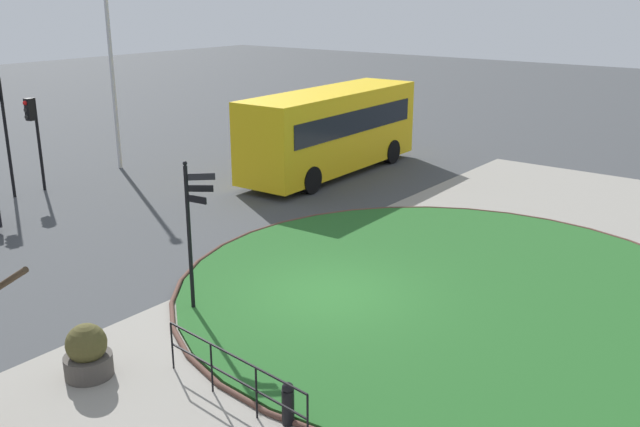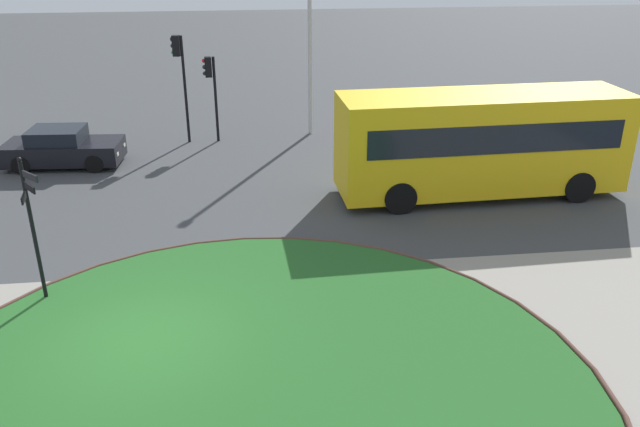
# 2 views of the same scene
# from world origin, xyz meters

# --- Properties ---
(ground) EXTENTS (120.00, 120.00, 0.00)m
(ground) POSITION_xyz_m (0.00, 0.00, 0.00)
(ground) COLOR #3D3F42
(sidewalk_paving) EXTENTS (32.00, 8.86, 0.02)m
(sidewalk_paving) POSITION_xyz_m (0.00, -1.57, 0.01)
(sidewalk_paving) COLOR gray
(sidewalk_paving) RESTS_ON ground
(grass_island) EXTENTS (13.14, 13.14, 0.10)m
(grass_island) POSITION_xyz_m (2.10, -2.10, 0.05)
(grass_island) COLOR #235B23
(grass_island) RESTS_ON ground
(grass_kerb_ring) EXTENTS (13.45, 13.45, 0.11)m
(grass_kerb_ring) POSITION_xyz_m (2.10, -2.10, 0.06)
(grass_kerb_ring) COLOR brown
(grass_kerb_ring) RESTS_ON ground
(signpost_directional) EXTENTS (0.50, 0.57, 3.50)m
(signpost_directional) POSITION_xyz_m (-2.45, 1.95, 2.03)
(signpost_directional) COLOR black
(signpost_directional) RESTS_ON ground
(bollard_foreground) EXTENTS (0.21, 0.21, 0.80)m
(bollard_foreground) POSITION_xyz_m (-4.55, -2.53, 0.41)
(bollard_foreground) COLOR black
(bollard_foreground) RESTS_ON ground
(railing_grass_edge) EXTENTS (0.40, 3.62, 1.00)m
(railing_grass_edge) POSITION_xyz_m (-4.68, -1.41, 0.64)
(railing_grass_edge) COLOR black
(railing_grass_edge) RESTS_ON ground
(bus_yellow) EXTENTS (9.09, 2.75, 3.28)m
(bus_yellow) POSITION_xyz_m (9.65, 7.16, 1.76)
(bus_yellow) COLOR yellow
(bus_yellow) RESTS_ON ground
(traffic_light_far) EXTENTS (0.49, 0.27, 3.38)m
(traffic_light_far) POSITION_xyz_m (1.06, 13.96, 2.49)
(traffic_light_far) COLOR black
(traffic_light_far) RESTS_ON ground
(lamppost_tall) EXTENTS (0.32, 0.32, 7.56)m
(lamppost_tall) POSITION_xyz_m (5.03, 14.56, 4.07)
(lamppost_tall) COLOR #B7B7BC
(lamppost_tall) RESTS_ON ground
(planter_near_signpost) EXTENTS (0.90, 0.90, 1.07)m
(planter_near_signpost) POSITION_xyz_m (-5.65, 1.44, 0.48)
(planter_near_signpost) COLOR #47423D
(planter_near_signpost) RESTS_ON ground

